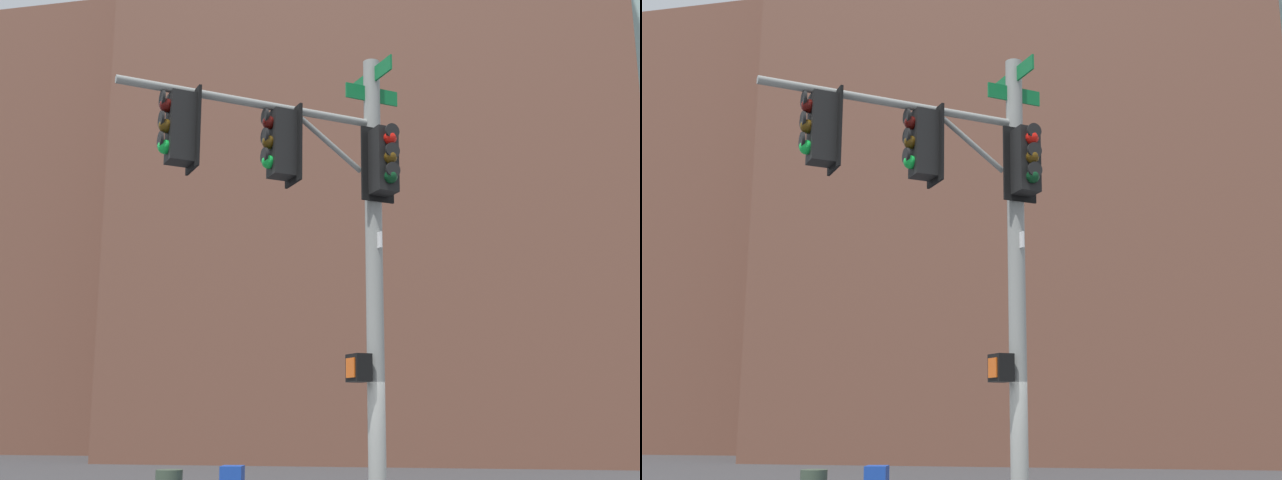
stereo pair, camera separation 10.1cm
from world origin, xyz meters
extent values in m
cylinder|color=gray|center=(0.31, -0.37, 3.75)|extent=(0.26, 0.26, 7.50)
cylinder|color=gray|center=(1.89, 0.82, 6.45)|extent=(3.22, 2.49, 0.12)
cylinder|color=gray|center=(0.88, 0.06, 6.00)|extent=(0.88, 0.69, 0.75)
cube|color=#0F6B33|center=(0.31, -0.37, 7.25)|extent=(0.76, 0.99, 0.24)
cube|color=#0F6B33|center=(0.31, -0.37, 6.95)|extent=(0.75, 0.58, 0.24)
cube|color=white|center=(0.31, -0.37, 4.57)|extent=(0.30, 0.38, 0.24)
cube|color=black|center=(1.52, 0.55, 5.89)|extent=(0.48, 0.48, 1.00)
cube|color=black|center=(1.37, 0.43, 5.89)|extent=(0.36, 0.46, 1.16)
sphere|color=#470A07|center=(1.69, 0.67, 6.19)|extent=(0.20, 0.20, 0.20)
cylinder|color=black|center=(1.74, 0.71, 6.28)|extent=(0.17, 0.21, 0.23)
sphere|color=#4C330A|center=(1.69, 0.67, 5.89)|extent=(0.20, 0.20, 0.20)
cylinder|color=black|center=(1.74, 0.71, 5.98)|extent=(0.17, 0.21, 0.23)
sphere|color=green|center=(1.69, 0.67, 5.59)|extent=(0.20, 0.20, 0.20)
cylinder|color=black|center=(1.74, 0.71, 5.68)|extent=(0.17, 0.21, 0.23)
cube|color=black|center=(2.73, 1.47, 5.89)|extent=(0.48, 0.48, 1.00)
cube|color=black|center=(2.58, 1.35, 5.89)|extent=(0.36, 0.46, 1.16)
sphere|color=#470A07|center=(2.90, 1.59, 6.19)|extent=(0.20, 0.20, 0.20)
cylinder|color=black|center=(2.95, 1.63, 6.28)|extent=(0.17, 0.21, 0.23)
sphere|color=#4C330A|center=(2.90, 1.59, 5.89)|extent=(0.20, 0.20, 0.20)
cylinder|color=black|center=(2.95, 1.63, 5.98)|extent=(0.17, 0.21, 0.23)
sphere|color=green|center=(2.90, 1.59, 5.59)|extent=(0.20, 0.20, 0.20)
cylinder|color=black|center=(2.95, 1.63, 5.68)|extent=(0.17, 0.21, 0.23)
cube|color=black|center=(0.11, -0.11, 5.75)|extent=(0.48, 0.48, 1.00)
cube|color=black|center=(0.23, -0.26, 5.75)|extent=(0.46, 0.36, 1.16)
sphere|color=red|center=(-0.01, 0.05, 6.05)|extent=(0.20, 0.20, 0.20)
cylinder|color=black|center=(-0.05, 0.11, 6.14)|extent=(0.21, 0.17, 0.23)
sphere|color=#4C330A|center=(-0.01, 0.05, 5.75)|extent=(0.20, 0.20, 0.20)
cylinder|color=black|center=(-0.05, 0.11, 5.84)|extent=(0.21, 0.17, 0.23)
sphere|color=#0A3819|center=(-0.01, 0.05, 5.45)|extent=(0.20, 0.20, 0.20)
cylinder|color=black|center=(-0.05, 0.11, 5.54)|extent=(0.21, 0.17, 0.23)
cube|color=black|center=(0.53, -0.20, 2.69)|extent=(0.42, 0.44, 0.40)
cube|color=#EA5914|center=(0.64, -0.12, 2.69)|extent=(0.17, 0.21, 0.28)
cube|color=brown|center=(4.16, -33.15, 25.70)|extent=(25.01, 19.17, 51.40)
cube|color=brown|center=(19.98, -41.32, 14.10)|extent=(19.45, 19.65, 28.20)
camera|label=1|loc=(-1.27, 11.35, 1.97)|focal=45.15mm
camera|label=2|loc=(-1.37, 11.33, 1.97)|focal=45.15mm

